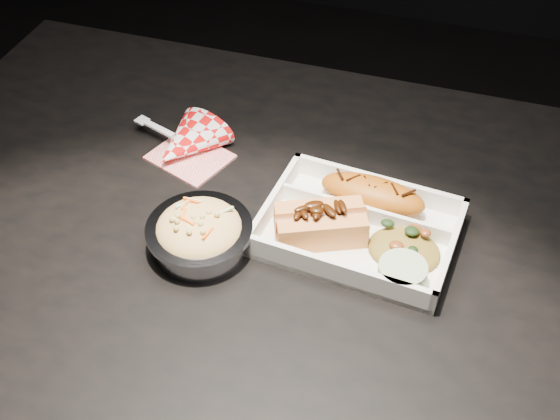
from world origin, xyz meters
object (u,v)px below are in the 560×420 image
object	(u,v)px
dining_table	(279,271)
hotdog	(320,222)
food_tray	(359,231)
foil_coleslaw_cup	(199,232)
napkin_fork	(186,144)
fried_pastry	(372,194)

from	to	relation	value
dining_table	hotdog	bearing A→B (deg)	-5.44
food_tray	foil_coleslaw_cup	distance (m)	0.21
dining_table	napkin_fork	xyz separation A→B (m)	(-0.18, 0.11, 0.11)
dining_table	foil_coleslaw_cup	xyz separation A→B (m)	(-0.09, -0.07, 0.12)
food_tray	foil_coleslaw_cup	size ratio (longest dim) A/B	1.93
hotdog	foil_coleslaw_cup	bearing A→B (deg)	178.18
food_tray	fried_pastry	distance (m)	0.06
hotdog	food_tray	bearing A→B (deg)	1.23
fried_pastry	foil_coleslaw_cup	world-z (taller)	foil_coleslaw_cup
napkin_fork	hotdog	bearing A→B (deg)	-6.58
foil_coleslaw_cup	dining_table	bearing A→B (deg)	37.30
food_tray	napkin_fork	size ratio (longest dim) A/B	1.53
fried_pastry	hotdog	size ratio (longest dim) A/B	1.13
foil_coleslaw_cup	food_tray	bearing A→B (deg)	23.19
food_tray	fried_pastry	size ratio (longest dim) A/B	1.81
fried_pastry	foil_coleslaw_cup	size ratio (longest dim) A/B	1.07
foil_coleslaw_cup	napkin_fork	xyz separation A→B (m)	(-0.09, 0.17, -0.01)
napkin_fork	foil_coleslaw_cup	bearing A→B (deg)	-42.46
dining_table	food_tray	xyz separation A→B (m)	(0.11, 0.02, 0.10)
dining_table	foil_coleslaw_cup	bearing A→B (deg)	-142.70
dining_table	food_tray	world-z (taller)	food_tray
food_tray	dining_table	bearing A→B (deg)	-165.67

